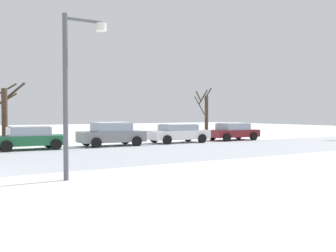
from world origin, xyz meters
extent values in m
cylinder|color=#4C4F54|center=(3.60, -2.75, 2.63)|extent=(0.16, 0.16, 5.27)
cylinder|color=#4C4F54|center=(4.20, -2.75, 5.12)|extent=(1.21, 0.10, 0.10)
cylinder|color=silver|center=(4.81, -2.75, 4.97)|extent=(0.36, 0.36, 0.25)
cube|color=#1E6038|center=(5.06, 8.90, 0.55)|extent=(4.21, 2.01, 0.56)
cube|color=#8C99A8|center=(5.06, 8.90, 1.08)|extent=(2.34, 1.79, 0.50)
cube|color=white|center=(5.06, 8.90, 1.36)|extent=(2.13, 1.66, 0.06)
cylinder|color=black|center=(6.44, 9.79, 0.32)|extent=(0.65, 0.24, 0.64)
cylinder|color=black|center=(6.37, 7.90, 0.32)|extent=(0.65, 0.24, 0.64)
cylinder|color=black|center=(3.75, 9.89, 0.32)|extent=(0.65, 0.24, 0.64)
cylinder|color=black|center=(3.68, 8.00, 0.32)|extent=(0.65, 0.24, 0.64)
cube|color=slate|center=(10.26, 8.82, 0.61)|extent=(4.29, 2.02, 0.69)
cube|color=#8C99A8|center=(10.26, 8.82, 1.23)|extent=(2.38, 1.80, 0.54)
cube|color=white|center=(10.26, 8.82, 1.52)|extent=(2.17, 1.66, 0.06)
cylinder|color=black|center=(11.67, 9.72, 0.32)|extent=(0.65, 0.24, 0.64)
cylinder|color=black|center=(11.60, 7.82, 0.32)|extent=(0.65, 0.24, 0.64)
cylinder|color=black|center=(8.93, 9.82, 0.32)|extent=(0.65, 0.24, 0.64)
cylinder|color=black|center=(8.86, 7.92, 0.32)|extent=(0.65, 0.24, 0.64)
cube|color=white|center=(15.46, 8.83, 0.59)|extent=(4.51, 2.01, 0.63)
cube|color=#8C99A8|center=(15.46, 8.83, 1.11)|extent=(2.51, 1.79, 0.41)
cube|color=white|center=(15.46, 8.83, 1.34)|extent=(2.28, 1.65, 0.06)
cylinder|color=black|center=(16.94, 9.72, 0.32)|extent=(0.65, 0.24, 0.64)
cylinder|color=black|center=(16.87, 7.83, 0.32)|extent=(0.65, 0.24, 0.64)
cylinder|color=black|center=(14.05, 9.83, 0.32)|extent=(0.65, 0.24, 0.64)
cylinder|color=black|center=(13.98, 7.94, 0.32)|extent=(0.65, 0.24, 0.64)
cube|color=maroon|center=(20.66, 8.87, 0.55)|extent=(4.13, 1.95, 0.55)
cube|color=#8C99A8|center=(20.66, 8.87, 1.07)|extent=(2.30, 1.74, 0.49)
cube|color=white|center=(20.66, 8.87, 1.35)|extent=(2.09, 1.60, 0.06)
cylinder|color=black|center=(22.02, 9.74, 0.32)|extent=(0.65, 0.24, 0.64)
cylinder|color=black|center=(21.95, 7.90, 0.32)|extent=(0.65, 0.24, 0.64)
cylinder|color=black|center=(19.38, 9.84, 0.32)|extent=(0.65, 0.24, 0.64)
cylinder|color=black|center=(19.31, 8.00, 0.32)|extent=(0.65, 0.24, 0.64)
cylinder|color=#423326|center=(20.27, 11.79, 1.80)|extent=(0.30, 0.30, 3.61)
cylinder|color=#423326|center=(19.62, 12.02, 3.54)|extent=(0.59, 1.40, 0.99)
cylinder|color=#423326|center=(20.54, 11.95, 3.79)|extent=(0.45, 0.66, 1.00)
cylinder|color=#423326|center=(19.56, 11.80, 2.78)|extent=(0.11, 1.48, 1.58)
cylinder|color=#423326|center=(20.26, 12.23, 3.53)|extent=(0.96, 0.13, 1.24)
cylinder|color=#423326|center=(4.18, 11.41, 1.85)|extent=(0.36, 0.36, 3.69)
cylinder|color=#423326|center=(4.41, 11.98, 3.01)|extent=(1.24, 0.58, 0.88)
cylinder|color=#423326|center=(4.23, 12.25, 3.52)|extent=(1.75, 0.19, 1.15)
cylinder|color=#423326|center=(4.79, 12.04, 3.43)|extent=(1.41, 1.38, 1.38)
camera|label=1|loc=(-0.33, -15.20, 2.13)|focal=42.82mm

